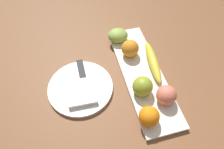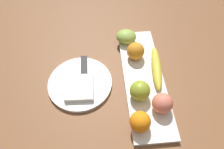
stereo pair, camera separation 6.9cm
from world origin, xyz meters
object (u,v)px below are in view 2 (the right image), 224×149
Objects in this scene: apple at (140,91)px; orange_near_banana at (140,122)px; orange_near_apple at (136,51)px; knife at (84,70)px; banana at (156,67)px; fruit_tray at (143,78)px; dinner_plate at (80,83)px; grape_bunch at (126,37)px; folded_napkin at (80,88)px; peach at (161,103)px.

apple reaches higher than orange_near_banana.
orange_near_apple is 0.20m from knife.
apple is 0.35× the size of banana.
fruit_tray is at bearing -53.49° from banana.
orange_near_apple is at bearing 114.97° from dinner_plate.
apple reaches higher than fruit_tray.
orange_near_apple is at bearing -129.38° from banana.
grape_bunch reaches higher than fruit_tray.
fruit_tray is 6.94× the size of apple.
apple reaches higher than orange_near_apple.
folded_napkin is (-0.05, -0.20, -0.03)m from apple.
orange_near_apple is 0.64× the size of folded_napkin.
folded_napkin reaches higher than fruit_tray.
banana reaches higher than fruit_tray.
apple reaches higher than dinner_plate.
grape_bunch is (-0.31, -0.07, -0.01)m from peach.
grape_bunch is at bearing 138.82° from folded_napkin.
knife is at bearing -76.43° from orange_near_apple.
orange_near_banana is 0.35× the size of knife.
orange_near_apple is at bearing 176.03° from apple.
orange_near_apple reaches higher than knife.
apple is at bearing 69.48° from dinner_plate.
grape_bunch is (-0.09, -0.02, -0.01)m from orange_near_apple.
apple is at bearing -21.82° from fruit_tray.
apple reaches higher than banana.
folded_napkin is 0.08m from knife.
fruit_tray is 4.56× the size of folded_napkin.
orange_near_banana is 0.78× the size of grape_bunch.
apple is 0.22m from knife.
apple reaches higher than peach.
folded_napkin is at bearing -59.03° from orange_near_apple.
orange_near_apple is 0.23m from peach.
peach is (0.12, 0.03, 0.04)m from fruit_tray.
fruit_tray is 0.19m from orange_near_banana.
orange_near_apple is 0.23m from dinner_plate.
grape_bunch reaches higher than banana.
folded_napkin is at bearing 0.00° from dinner_plate.
fruit_tray is at bearing 10.28° from orange_near_apple.
orange_near_banana is 0.97× the size of peach.
fruit_tray is at bearing 165.51° from orange_near_banana.
fruit_tray is 7.20× the size of peach.
banana is at bearing 29.93° from grape_bunch.
fruit_tray is 2.59× the size of knife.
peach is (0.05, 0.06, -0.00)m from apple.
grape_bunch is 0.78× the size of folded_napkin.
apple is (0.07, -0.03, 0.04)m from fruit_tray.
grape_bunch reaches higher than dinner_plate.
fruit_tray is 5.84× the size of grape_bunch.
grape_bunch is 0.44× the size of knife.
banana is 0.23m from orange_near_banana.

